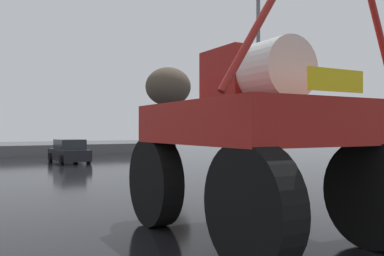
# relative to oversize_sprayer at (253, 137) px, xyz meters

# --- Properties ---
(ground_plane) EXTENTS (120.00, 120.00, 0.00)m
(ground_plane) POSITION_rel_oversize_sprayer_xyz_m (-1.10, 12.19, -2.01)
(ground_plane) COLOR black
(oversize_sprayer) EXTENTS (3.96, 5.69, 4.60)m
(oversize_sprayer) POSITION_rel_oversize_sprayer_xyz_m (0.00, 0.00, 0.00)
(oversize_sprayer) COLOR black
(oversize_sprayer) RESTS_ON ground
(sedan_ahead) EXTENTS (1.95, 4.14, 1.52)m
(sedan_ahead) POSITION_rel_oversize_sprayer_xyz_m (1.80, 20.70, -1.30)
(sedan_ahead) COLOR black
(sedan_ahead) RESTS_ON ground
(traffic_signal_near_right) EXTENTS (0.24, 0.54, 3.23)m
(traffic_signal_near_right) POSITION_rel_oversize_sprayer_xyz_m (3.46, 5.60, 0.33)
(traffic_signal_near_right) COLOR slate
(traffic_signal_near_right) RESTS_ON ground
(streetlight_near_right) EXTENTS (2.21, 0.24, 9.03)m
(streetlight_near_right) POSITION_rel_oversize_sprayer_xyz_m (7.38, 8.35, 2.99)
(streetlight_near_right) COLOR slate
(streetlight_near_right) RESTS_ON ground
(bare_tree_right) EXTENTS (3.30, 3.30, 6.67)m
(bare_tree_right) POSITION_rel_oversize_sprayer_xyz_m (8.82, 20.25, 3.23)
(bare_tree_right) COLOR #473828
(bare_tree_right) RESTS_ON ground
(roadside_barrier) EXTENTS (29.74, 0.24, 0.90)m
(roadside_barrier) POSITION_rel_oversize_sprayer_xyz_m (-1.10, 28.09, -1.56)
(roadside_barrier) COLOR #59595B
(roadside_barrier) RESTS_ON ground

